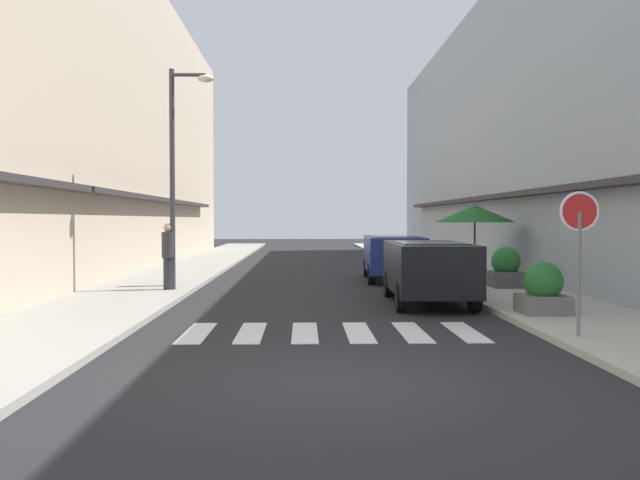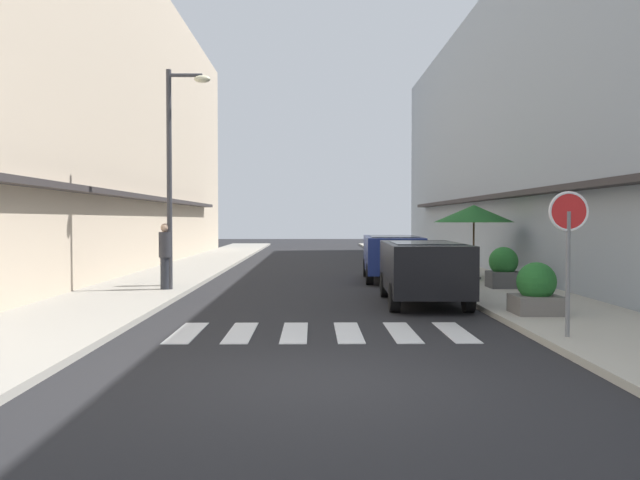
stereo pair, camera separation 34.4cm
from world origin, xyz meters
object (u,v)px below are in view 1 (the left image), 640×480
at_px(parked_car_near, 428,265).
at_px(planter_corner, 543,290).
at_px(pedestrian_walking_far, 168,254).
at_px(round_street_sign, 579,226).
at_px(planter_midblock, 506,268).
at_px(pedestrian_walking_near, 168,256).
at_px(street_lamp, 179,157).
at_px(planter_far, 447,258).
at_px(parked_car_mid, 393,253).
at_px(cafe_umbrella, 475,214).

height_order(parked_car_near, planter_corner, parked_car_near).
xyz_separation_m(parked_car_near, pedestrian_walking_far, (-6.59, 2.35, 0.14)).
distance_m(round_street_sign, planter_midblock, 7.96).
distance_m(planter_midblock, pedestrian_walking_near, 9.50).
bearing_deg(pedestrian_walking_far, street_lamp, -119.01).
distance_m(street_lamp, planter_corner, 9.97).
bearing_deg(planter_far, parked_car_mid, -146.89).
bearing_deg(parked_car_near, planter_midblock, 45.07).
distance_m(cafe_umbrella, planter_corner, 8.03).
distance_m(street_lamp, pedestrian_walking_near, 2.95).
relative_size(parked_car_mid, planter_far, 3.98).
height_order(parked_car_mid, round_street_sign, round_street_sign).
relative_size(parked_car_near, street_lamp, 0.74).
bearing_deg(street_lamp, parked_car_near, -20.51).
bearing_deg(pedestrian_walking_far, round_street_sign, -162.60).
relative_size(round_street_sign, pedestrian_walking_near, 1.44).
height_order(street_lamp, pedestrian_walking_near, street_lamp).
height_order(planter_far, pedestrian_walking_near, pedestrian_walking_near).
relative_size(round_street_sign, pedestrian_walking_far, 1.31).
distance_m(parked_car_mid, planter_far, 2.46).
height_order(parked_car_near, parked_car_mid, same).
bearing_deg(cafe_umbrella, planter_midblock, -86.18).
bearing_deg(round_street_sign, planter_corner, 81.76).
bearing_deg(round_street_sign, planter_midblock, 81.30).
relative_size(parked_car_mid, planter_midblock, 3.96).
bearing_deg(parked_car_mid, planter_far, 33.11).
xyz_separation_m(cafe_umbrella, planter_far, (-0.44, 2.07, -1.52)).
xyz_separation_m(planter_midblock, planter_far, (-0.62, 4.77, 0.00)).
distance_m(parked_car_mid, street_lamp, 7.83).
relative_size(planter_far, pedestrian_walking_far, 0.63).
xyz_separation_m(parked_car_near, planter_corner, (1.86, -2.47, -0.34)).
bearing_deg(pedestrian_walking_near, cafe_umbrella, 14.99).
height_order(parked_car_near, pedestrian_walking_near, pedestrian_walking_near).
relative_size(parked_car_mid, round_street_sign, 1.91).
relative_size(street_lamp, pedestrian_walking_near, 3.65).
distance_m(parked_car_near, parked_car_mid, 6.11).
xyz_separation_m(planter_midblock, pedestrian_walking_near, (-9.47, 0.72, 0.31)).
height_order(round_street_sign, pedestrian_walking_near, round_street_sign).
height_order(planter_corner, pedestrian_walking_far, pedestrian_walking_far).
bearing_deg(round_street_sign, planter_far, 87.39).
bearing_deg(pedestrian_walking_far, planter_corner, -149.56).
distance_m(cafe_umbrella, pedestrian_walking_near, 9.58).
relative_size(round_street_sign, cafe_umbrella, 0.93).
relative_size(parked_car_near, pedestrian_walking_far, 2.45).
height_order(parked_car_mid, planter_far, parked_car_mid).
xyz_separation_m(street_lamp, planter_corner, (8.15, -4.82, -3.10)).
height_order(parked_car_near, cafe_umbrella, cafe_umbrella).
height_order(round_street_sign, planter_corner, round_street_sign).
distance_m(cafe_umbrella, planter_midblock, 3.11).
bearing_deg(parked_car_near, round_street_sign, -73.86).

